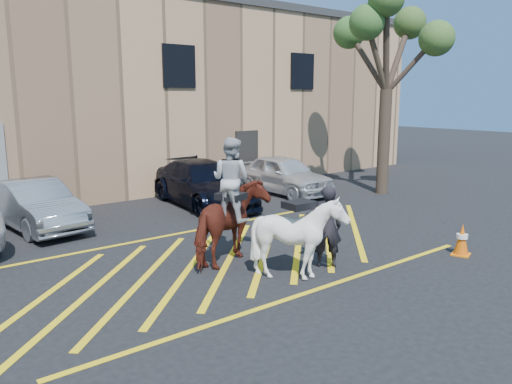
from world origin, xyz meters
TOP-DOWN VIEW (x-y plane):
  - ground at (0.00, 0.00)m, footprint 90.00×90.00m
  - car_silver_sedan at (-2.66, 5.05)m, footprint 1.83×4.16m
  - car_blue_suv at (2.55, 4.79)m, footprint 2.53×5.19m
  - car_white_suv at (5.99, 4.67)m, footprint 1.71×4.17m
  - handler at (1.32, -1.97)m, footprint 0.76×0.73m
  - warehouse at (-0.01, 11.99)m, footprint 32.42×10.20m
  - hatching_zone at (-0.00, -0.30)m, footprint 12.60×5.12m
  - mounted_bay at (-0.13, -0.56)m, footprint 2.26×1.70m
  - saddled_white at (0.37, -2.14)m, footprint 1.43×1.59m
  - traffic_cone at (4.29, -3.36)m, footprint 0.48×0.48m
  - tree at (8.86, 2.43)m, footprint 3.99×4.37m

SIDE VIEW (x-z plane):
  - ground at x=0.00m, z-range 0.00..0.00m
  - hatching_zone at x=0.00m, z-range 0.00..0.01m
  - traffic_cone at x=4.29m, z-range 0.00..0.73m
  - car_silver_sedan at x=-2.66m, z-range 0.00..1.33m
  - car_white_suv at x=5.99m, z-range 0.00..1.42m
  - car_blue_suv at x=2.55m, z-range 0.00..1.46m
  - saddled_white at x=0.37m, z-range 0.01..1.68m
  - handler at x=1.32m, z-range 0.00..1.75m
  - mounted_bay at x=-0.13m, z-range -0.26..2.46m
  - warehouse at x=-0.01m, z-range 0.00..7.30m
  - tree at x=8.86m, z-range 2.04..9.35m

